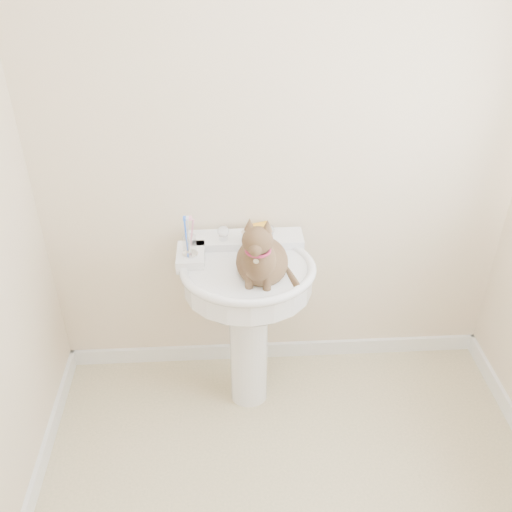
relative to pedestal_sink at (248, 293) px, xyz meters
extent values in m
cube|color=white|center=(0.16, 0.28, -0.61)|extent=(2.20, 0.02, 0.09)
cylinder|color=white|center=(0.00, -0.01, -0.34)|extent=(0.18, 0.18, 0.64)
cylinder|color=white|center=(0.00, -0.01, 0.08)|extent=(0.56, 0.56, 0.12)
ellipsoid|color=white|center=(0.00, -0.01, 0.02)|extent=(0.52, 0.45, 0.20)
torus|color=white|center=(0.00, -0.01, 0.14)|extent=(0.59, 0.59, 0.04)
cube|color=white|center=(0.00, 0.19, 0.15)|extent=(0.52, 0.14, 0.06)
cube|color=white|center=(-0.25, 0.08, 0.15)|extent=(0.12, 0.19, 0.06)
cylinder|color=silver|center=(0.00, 0.15, 0.20)|extent=(0.05, 0.05, 0.05)
cylinder|color=silver|center=(0.00, 0.10, 0.23)|extent=(0.04, 0.04, 0.14)
sphere|color=white|center=(-0.11, 0.17, 0.22)|extent=(0.06, 0.06, 0.06)
sphere|color=white|center=(0.11, 0.17, 0.22)|extent=(0.06, 0.06, 0.06)
cube|color=orange|center=(0.07, 0.24, 0.19)|extent=(0.10, 0.08, 0.03)
cylinder|color=silver|center=(-0.25, 0.05, 0.18)|extent=(0.07, 0.07, 0.01)
cylinder|color=white|center=(-0.25, 0.05, 0.23)|extent=(0.06, 0.06, 0.09)
cylinder|color=blue|center=(-0.26, 0.05, 0.28)|extent=(0.01, 0.01, 0.17)
cylinder|color=white|center=(-0.25, 0.05, 0.28)|extent=(0.01, 0.01, 0.17)
cylinder|color=pink|center=(-0.23, 0.05, 0.28)|extent=(0.01, 0.01, 0.17)
ellipsoid|color=brown|center=(0.06, -0.05, 0.20)|extent=(0.22, 0.25, 0.20)
ellipsoid|color=brown|center=(0.06, -0.14, 0.26)|extent=(0.14, 0.13, 0.18)
ellipsoid|color=brown|center=(0.06, -0.17, 0.38)|extent=(0.12, 0.11, 0.11)
cone|color=brown|center=(0.02, -0.15, 0.44)|extent=(0.04, 0.04, 0.05)
cone|color=brown|center=(0.09, -0.15, 0.44)|extent=(0.04, 0.04, 0.05)
cylinder|color=brown|center=(0.17, -0.03, 0.13)|extent=(0.03, 0.03, 0.23)
torus|color=maroon|center=(0.06, -0.16, 0.33)|extent=(0.10, 0.10, 0.01)
camera|label=1|loc=(-0.08, -2.03, 1.53)|focal=40.00mm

